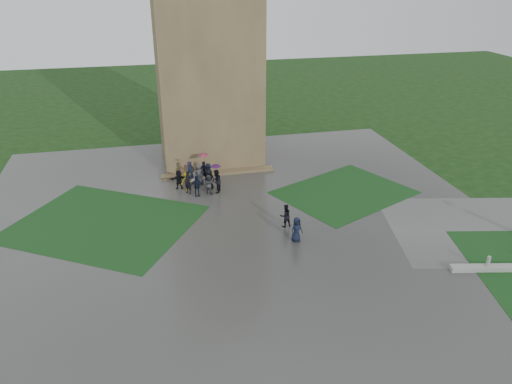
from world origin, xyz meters
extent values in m
plane|color=black|center=(0.00, 0.00, 0.00)|extent=(120.00, 120.00, 0.00)
cube|color=#343432|center=(0.00, 2.00, 0.01)|extent=(34.00, 34.00, 0.02)
cube|color=#123515|center=(-8.50, 4.00, 0.03)|extent=(14.10, 13.46, 0.01)
cube|color=#123515|center=(8.50, 5.00, 0.03)|extent=(11.12, 10.15, 0.01)
cube|color=brown|center=(0.00, 15.00, 9.00)|extent=(8.00, 8.00, 18.00)
cube|color=brown|center=(0.00, 10.60, 0.13)|extent=(9.00, 0.80, 0.22)
cylinder|color=gray|center=(12.26, -6.31, 0.45)|extent=(0.20, 0.20, 0.90)
cube|color=#B8B7B2|center=(-1.99, 8.91, 0.47)|extent=(1.61, 0.89, 0.06)
cube|color=#B8B7B2|center=(-2.58, 8.73, 0.24)|extent=(0.20, 0.42, 0.43)
cube|color=#B8B7B2|center=(-1.40, 9.09, 0.24)|extent=(0.20, 0.42, 0.43)
cube|color=#B8B7B2|center=(-2.06, 9.13, 0.71)|extent=(1.49, 0.50, 0.41)
imported|color=black|center=(-1.04, 7.85, 0.80)|extent=(0.88, 0.73, 1.56)
imported|color=black|center=(-0.97, 8.89, 0.83)|extent=(0.88, 0.96, 1.63)
imported|color=black|center=(-1.23, 9.56, 0.79)|extent=(0.67, 0.58, 1.54)
imported|color=#3D3D42|center=(-1.70, 8.91, 0.85)|extent=(0.94, 0.78, 1.65)
imported|color=black|center=(-2.32, 9.01, 0.94)|extent=(0.80, 0.77, 1.85)
imported|color=black|center=(-3.25, 8.43, 0.75)|extent=(1.39, 0.58, 1.46)
imported|color=gold|center=(-2.67, 8.06, 0.74)|extent=(0.96, 0.53, 1.45)
imported|color=black|center=(-2.67, 7.41, 0.90)|extent=(0.73, 0.76, 1.75)
imported|color=black|center=(-2.12, 6.85, 0.80)|extent=(0.91, 0.52, 1.55)
imported|color=#3D3D42|center=(-1.21, 7.08, 0.75)|extent=(0.81, 0.74, 1.46)
imported|color=black|center=(-0.64, 7.14, 0.90)|extent=(0.77, 0.98, 1.76)
imported|color=#C25073|center=(-1.23, 9.56, 1.94)|extent=(0.80, 0.80, 0.70)
imported|color=#6C2E7E|center=(-0.64, 7.14, 1.94)|extent=(0.71, 0.71, 0.62)
imported|color=black|center=(-3.25, 8.43, 2.00)|extent=(0.90, 0.90, 0.83)
imported|color=#C25073|center=(-2.67, 7.41, 2.06)|extent=(0.84, 0.84, 0.77)
imported|color=black|center=(2.99, -0.92, 0.81)|extent=(0.89, 0.73, 1.58)
imported|color=black|center=(2.85, 1.01, 0.78)|extent=(0.80, 0.55, 1.53)
camera|label=1|loc=(-5.23, -25.99, 15.39)|focal=35.00mm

